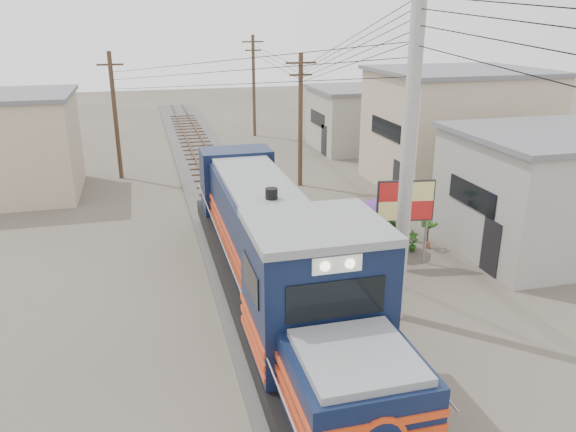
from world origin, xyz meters
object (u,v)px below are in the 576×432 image
object	(u,v)px
billboard	(405,203)
vendor	(400,222)
locomotive	(277,258)
market_umbrella	(382,203)

from	to	relation	value
billboard	vendor	distance (m)	3.05
vendor	billboard	bearing A→B (deg)	37.78
billboard	vendor	size ratio (longest dim) A/B	2.22
locomotive	market_umbrella	bearing A→B (deg)	36.72
billboard	vendor	xyz separation A→B (m)	(1.01, 2.36, -1.65)
locomotive	billboard	xyz separation A→B (m)	(5.33, 2.34, 0.55)
locomotive	vendor	distance (m)	7.96
billboard	vendor	world-z (taller)	billboard
market_umbrella	vendor	distance (m)	1.98
locomotive	vendor	world-z (taller)	locomotive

